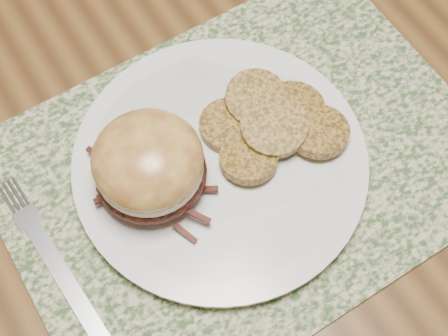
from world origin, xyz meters
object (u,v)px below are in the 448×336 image
Objects in this scene: dining_table at (352,31)px; dinner_plate at (220,163)px; pork_sandwich at (149,166)px; fork at (52,258)px.

dining_table is 0.29m from dinner_plate.
pork_sandwich is 0.65× the size of fork.
fork is at bearing 179.58° from dinner_plate.
dining_table is 12.53× the size of pork_sandwich.
dining_table is at bearing 22.57° from dinner_plate.
fork is (-0.11, -0.01, -0.05)m from pork_sandwich.
fork is (-0.43, -0.11, 0.09)m from dining_table.
dining_table is at bearing 30.35° from pork_sandwich.
pork_sandwich reaches higher than dinner_plate.
pork_sandwich reaches higher than fork.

